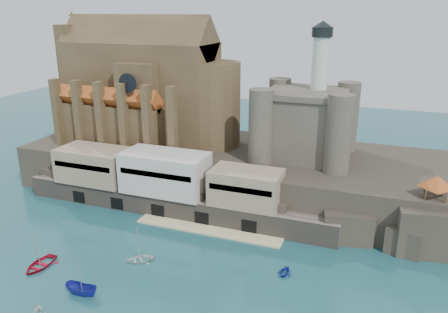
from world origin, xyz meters
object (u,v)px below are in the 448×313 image
Objects in this scene: church at (147,91)px; pavilion at (437,183)px; boat_0 at (40,266)px; boat_2 at (82,294)px; castle_keep at (306,120)px.

pavilion is (66.13, -15.85, -9.40)m from church.
pavilion is 0.98× the size of boat_0.
boat_0 is 12.17m from boat_2.
church is at bearing 166.52° from pavilion.
boat_0 is at bearing 73.01° from boat_2.
church is 7.22× the size of boat_0.
pavilion is at bearing -13.48° from church.
pavilion is 69.80m from boat_0.
church reaches higher than pavilion.
castle_keep reaches higher than boat_2.
castle_keep is at bearing -25.40° from boat_2.
boat_2 is (11.57, -3.77, 0.00)m from boat_0.
church is at bearing 94.88° from boat_0.
church is 56.56m from boat_2.
church is 8.29× the size of boat_2.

